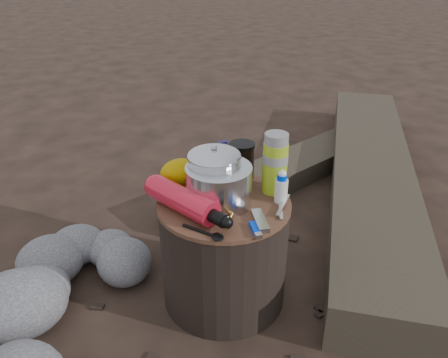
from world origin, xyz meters
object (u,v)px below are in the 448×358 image
object	(u,v)px
stump	(224,251)
travel_mug	(242,161)
log_main	(370,175)
fuel_bottle	(183,200)
thermos	(275,163)
camping_pot	(214,172)

from	to	relation	value
stump	travel_mug	xyz separation A→B (m)	(0.11, 0.15, 0.26)
stump	log_main	bearing A→B (deg)	29.71
stump	travel_mug	distance (m)	0.32
fuel_bottle	thermos	xyz separation A→B (m)	(0.32, 0.04, 0.06)
log_main	fuel_bottle	size ratio (longest dim) A/B	6.59
camping_pot	fuel_bottle	world-z (taller)	camping_pot
thermos	travel_mug	bearing A→B (deg)	120.73
log_main	fuel_bottle	bearing A→B (deg)	-123.15
fuel_bottle	stump	bearing A→B (deg)	-23.60
thermos	travel_mug	distance (m)	0.15
fuel_bottle	travel_mug	distance (m)	0.30
camping_pot	log_main	bearing A→B (deg)	26.79
stump	camping_pot	distance (m)	0.29
camping_pot	fuel_bottle	bearing A→B (deg)	-149.89
log_main	stump	bearing A→B (deg)	-120.61
fuel_bottle	thermos	distance (m)	0.33
stump	travel_mug	bearing A→B (deg)	53.77
stump	log_main	size ratio (longest dim) A/B	0.20
camping_pot	fuel_bottle	xyz separation A→B (m)	(-0.12, -0.07, -0.05)
travel_mug	thermos	bearing A→B (deg)	-59.27
log_main	thermos	world-z (taller)	thermos
fuel_bottle	travel_mug	xyz separation A→B (m)	(0.25, 0.17, 0.02)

